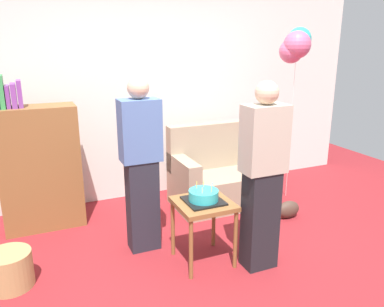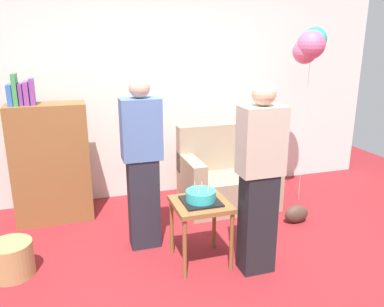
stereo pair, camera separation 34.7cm
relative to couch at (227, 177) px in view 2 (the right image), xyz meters
name	(u,v)px [view 2 (the right image)]	position (x,y,z in m)	size (l,w,h in m)	color
ground_plane	(215,274)	(-0.67, -1.36, -0.34)	(8.00, 8.00, 0.00)	maroon
wall_back	(158,89)	(-0.67, 0.69, 1.01)	(6.00, 0.10, 2.70)	silver
couch	(227,177)	(0.00, 0.00, 0.00)	(1.10, 0.70, 0.96)	gray
bookshelf	(50,162)	(-1.98, 0.19, 0.33)	(0.80, 0.36, 1.62)	brown
side_table	(201,211)	(-0.72, -1.12, 0.15)	(0.48, 0.48, 0.58)	brown
birthday_cake	(201,197)	(-0.72, -1.12, 0.29)	(0.32, 0.32, 0.17)	black
person_blowing_candles	(142,164)	(-1.14, -0.68, 0.49)	(0.36, 0.22, 1.63)	#23232D
person_holding_cake	(260,180)	(-0.30, -1.39, 0.49)	(0.36, 0.22, 1.63)	black
wicker_basket	(12,259)	(-2.31, -0.84, -0.19)	(0.36, 0.36, 0.30)	#A88451
handbag	(296,214)	(0.54, -0.71, -0.24)	(0.28, 0.14, 0.20)	#473328
balloon_bunch	(310,45)	(0.89, -0.18, 1.54)	(0.42, 0.40, 2.08)	silver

